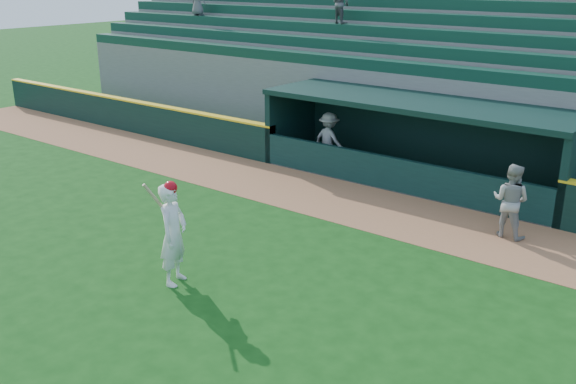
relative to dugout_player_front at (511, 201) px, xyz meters
name	(u,v)px	position (x,y,z in m)	size (l,w,h in m)	color
ground	(242,269)	(-3.80, -5.24, -0.90)	(120.00, 120.00, 0.00)	#114010
warning_track	(363,206)	(-3.80, -0.34, -0.89)	(40.00, 3.00, 0.01)	#945E3B
field_wall_left	(122,115)	(-16.05, 1.31, -0.30)	(15.50, 0.30, 1.20)	black
wall_stripe_left	(121,99)	(-16.05, 1.31, 0.33)	(15.50, 0.32, 0.06)	yellow
dugout_player_front	(511,201)	(0.00, 0.00, 0.00)	(0.87, 0.68, 1.80)	#959591
dugout_player_inside	(329,140)	(-6.66, 2.16, -0.02)	(1.14, 0.65, 1.76)	#A6A6A0
dugout	(420,135)	(-3.80, 2.76, 0.46)	(9.40, 2.80, 2.46)	slate
stands	(483,81)	(-3.77, 7.34, 1.51)	(34.50, 6.25, 7.50)	slate
batter_at_plate	(173,233)	(-4.46, -6.51, 0.18)	(0.74, 0.92, 2.18)	white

